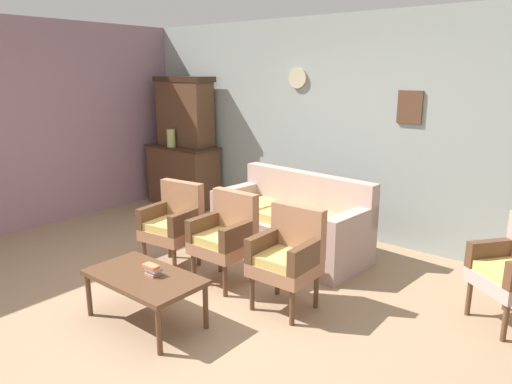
{
  "coord_description": "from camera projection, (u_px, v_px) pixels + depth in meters",
  "views": [
    {
      "loc": [
        2.9,
        -2.57,
        2.03
      ],
      "look_at": [
        -0.0,
        1.0,
        0.85
      ],
      "focal_mm": 33.01,
      "sensor_mm": 36.0,
      "label": 1
    }
  ],
  "objects": [
    {
      "name": "ground_plane",
      "position": [
        186.0,
        305.0,
        4.22
      ],
      "size": [
        7.68,
        7.68,
        0.0
      ],
      "primitive_type": "plane",
      "color": "#997A5B"
    },
    {
      "name": "coffee_table",
      "position": [
        144.0,
        280.0,
        3.85
      ],
      "size": [
        1.0,
        0.56,
        0.42
      ],
      "color": "brown",
      "rests_on": "ground"
    },
    {
      "name": "floral_couch",
      "position": [
        291.0,
        225.0,
        5.37
      ],
      "size": [
        1.84,
        0.94,
        0.9
      ],
      "color": "tan",
      "rests_on": "ground"
    },
    {
      "name": "wall_back_with_decor",
      "position": [
        339.0,
        128.0,
        5.85
      ],
      "size": [
        6.4,
        0.09,
        2.7
      ],
      "color": "#939E99",
      "rests_on": "ground"
    },
    {
      "name": "book_stack_on_table",
      "position": [
        153.0,
        270.0,
        3.83
      ],
      "size": [
        0.15,
        0.09,
        0.09
      ],
      "color": "tan",
      "rests_on": "coffee_table"
    },
    {
      "name": "cabinet_upper_hutch",
      "position": [
        185.0,
        111.0,
        7.12
      ],
      "size": [
        0.99,
        0.38,
        1.03
      ],
      "color": "brown",
      "rests_on": "side_cabinet"
    },
    {
      "name": "vase_on_cabinet",
      "position": [
        171.0,
        138.0,
        7.05
      ],
      "size": [
        0.13,
        0.13,
        0.27
      ],
      "primitive_type": "cylinder",
      "color": "#B0B967",
      "rests_on": "side_cabinet"
    },
    {
      "name": "armchair_by_doorway",
      "position": [
        288.0,
        254.0,
        4.07
      ],
      "size": [
        0.53,
        0.5,
        0.9
      ],
      "color": "#9E6B4C",
      "rests_on": "ground"
    },
    {
      "name": "wall_left_side",
      "position": [
        5.0,
        128.0,
        5.85
      ],
      "size": [
        0.06,
        5.2,
        2.7
      ],
      "primitive_type": "cube",
      "color": "gray",
      "rests_on": "ground"
    },
    {
      "name": "armchair_near_cabinet",
      "position": [
        173.0,
        221.0,
        4.96
      ],
      "size": [
        0.57,
        0.55,
        0.9
      ],
      "color": "#9E6B4C",
      "rests_on": "ground"
    },
    {
      "name": "side_cabinet",
      "position": [
        183.0,
        175.0,
        7.3
      ],
      "size": [
        1.16,
        0.55,
        0.93
      ],
      "color": "brown",
      "rests_on": "ground"
    },
    {
      "name": "armchair_row_middle",
      "position": [
        225.0,
        234.0,
        4.57
      ],
      "size": [
        0.52,
        0.49,
        0.9
      ],
      "color": "#9E6B4C",
      "rests_on": "ground"
    }
  ]
}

